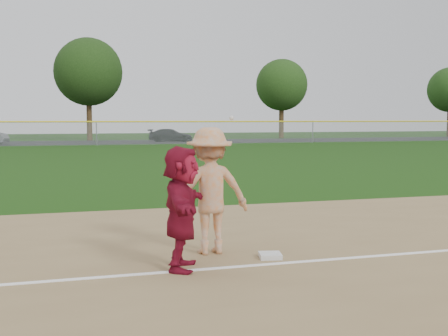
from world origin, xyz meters
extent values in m
plane|color=#163A0B|center=(0.00, 0.00, 0.00)|extent=(160.00, 160.00, 0.00)
cube|color=white|center=(0.00, -0.80, 0.03)|extent=(60.00, 0.10, 0.01)
cube|color=black|center=(0.00, 46.00, 0.01)|extent=(120.00, 10.00, 0.01)
cube|color=silver|center=(0.20, -0.42, 0.06)|extent=(0.41, 0.41, 0.08)
imported|color=maroon|center=(-1.28, -0.67, 0.93)|extent=(1.02, 1.77, 1.82)
imported|color=black|center=(7.49, 45.94, 0.63)|extent=(4.63, 3.06, 1.25)
imported|color=#ACACAE|center=(-0.63, 0.19, 1.05)|extent=(1.36, 0.81, 2.07)
sphere|color=silver|center=(-0.23, 0.25, 2.24)|extent=(0.08, 0.08, 0.08)
plane|color=#999EA0|center=(0.00, 40.00, 1.00)|extent=(110.00, 0.00, 110.00)
cylinder|color=yellow|center=(0.00, 40.00, 2.00)|extent=(110.00, 0.12, 0.12)
cylinder|color=gray|center=(0.00, 40.00, 1.00)|extent=(0.08, 0.08, 2.00)
cylinder|color=gray|center=(20.00, 40.00, 1.00)|extent=(0.08, 0.08, 2.00)
cylinder|color=#3B2915|center=(0.00, 51.50, 2.05)|extent=(0.56, 0.56, 4.10)
sphere|color=black|center=(0.00, 51.50, 7.08)|extent=(7.00, 7.00, 7.00)
cylinder|color=#3B2915|center=(22.00, 52.80, 1.82)|extent=(0.56, 0.56, 3.64)
sphere|color=#1B3811|center=(22.00, 52.80, 6.19)|extent=(6.00, 6.00, 6.00)
camera|label=1|loc=(-2.96, -8.62, 2.22)|focal=45.00mm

